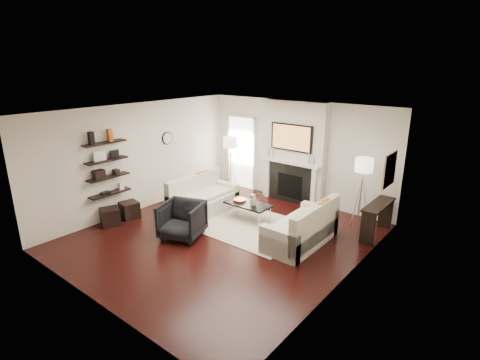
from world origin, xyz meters
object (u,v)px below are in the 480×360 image
Objects in this scene: loveseat_left_base at (204,205)px; coffee_table at (248,204)px; lamp_right_shade at (364,165)px; ottoman_near at (130,210)px; loveseat_right_base at (300,234)px; armchair at (182,218)px; lamp_left_shade at (230,142)px.

loveseat_left_base is 1.64× the size of coffee_table.
coffee_table is (1.14, 0.33, 0.19)m from loveseat_left_base.
ottoman_near is (-4.52, -3.09, -1.25)m from lamp_right_shade.
lamp_right_shade reaches higher than loveseat_left_base.
loveseat_right_base is at bearing 19.81° from ottoman_near.
ottoman_near is (-1.79, -0.09, -0.23)m from armchair.
ottoman_near is (-3.93, -1.42, -0.01)m from loveseat_right_base.
armchair is at bearing -65.09° from loveseat_left_base.
loveseat_right_base is 4.18m from ottoman_near.
lamp_right_shade is at bearing 32.44° from coffee_table.
loveseat_right_base and coffee_table have the same top height.
lamp_left_shade is at bearing 78.63° from ottoman_near.
loveseat_right_base is 1.64m from coffee_table.
coffee_table is at bearing 170.02° from loveseat_right_base.
loveseat_right_base is at bearing 11.85° from armchair.
loveseat_left_base is 2.74m from loveseat_right_base.
armchair is 1.80m from ottoman_near.
armchair reaches higher than loveseat_right_base.
lamp_right_shade is (3.90, 0.00, 0.00)m from lamp_left_shade.
lamp_left_shade is (-0.57, 1.72, 1.24)m from loveseat_left_base.
lamp_right_shade is 1.00× the size of ottoman_near.
lamp_right_shade is at bearing 27.33° from loveseat_left_base.
armchair reaches higher than ottoman_near.
lamp_left_shade is at bearing 141.01° from coffee_table.
loveseat_right_base is 4.50× the size of lamp_right_shade.
loveseat_right_base is 4.50× the size of lamp_left_shade.
armchair is 3.37m from lamp_left_shade.
lamp_left_shade reaches higher than coffee_table.
loveseat_left_base is 1.20m from coffee_table.
loveseat_right_base is 2.53m from armchair.
loveseat_left_base is 1.43m from armchair.
ottoman_near is at bearing -131.04° from loveseat_left_base.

